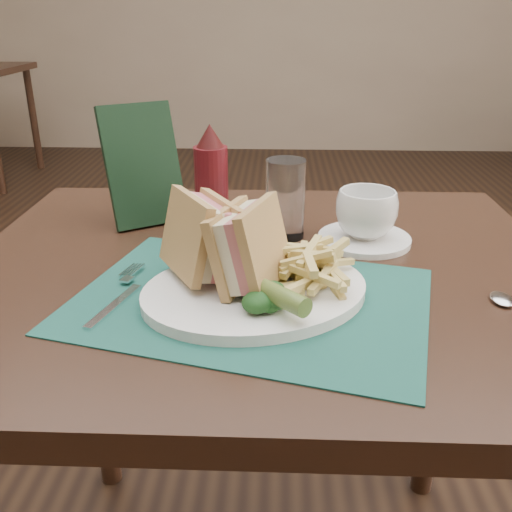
% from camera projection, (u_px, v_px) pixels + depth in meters
% --- Properties ---
extents(floor, '(7.00, 7.00, 0.00)m').
position_uv_depth(floor, '(266.00, 432.00, 1.61)').
color(floor, black).
rests_on(floor, ground).
extents(wall_back, '(6.00, 0.00, 6.00)m').
position_uv_depth(wall_back, '(276.00, 149.00, 4.81)').
color(wall_back, tan).
rests_on(wall_back, ground).
extents(table_main, '(0.90, 0.75, 0.75)m').
position_uv_depth(table_main, '(261.00, 458.00, 1.00)').
color(table_main, black).
rests_on(table_main, ground).
extents(placemat, '(0.52, 0.42, 0.00)m').
position_uv_depth(placemat, '(250.00, 300.00, 0.74)').
color(placemat, '#174C41').
rests_on(placemat, table_main).
extents(plate, '(0.37, 0.34, 0.01)m').
position_uv_depth(plate, '(255.00, 291.00, 0.75)').
color(plate, white).
rests_on(plate, placemat).
extents(sandwich_half_a, '(0.13, 0.14, 0.12)m').
position_uv_depth(sandwich_half_a, '(186.00, 239.00, 0.74)').
color(sandwich_half_a, tan).
rests_on(sandwich_half_a, plate).
extents(sandwich_half_b, '(0.11, 0.14, 0.11)m').
position_uv_depth(sandwich_half_b, '(234.00, 243.00, 0.73)').
color(sandwich_half_b, tan).
rests_on(sandwich_half_b, plate).
extents(kale_garnish, '(0.11, 0.08, 0.03)m').
position_uv_depth(kale_garnish, '(254.00, 297.00, 0.69)').
color(kale_garnish, '#143714').
rests_on(kale_garnish, plate).
extents(pickle_spear, '(0.10, 0.11, 0.03)m').
position_uv_depth(pickle_spear, '(270.00, 291.00, 0.68)').
color(pickle_spear, '#4A6125').
rests_on(pickle_spear, plate).
extents(fries_pile, '(0.18, 0.20, 0.05)m').
position_uv_depth(fries_pile, '(311.00, 265.00, 0.75)').
color(fries_pile, tan).
rests_on(fries_pile, plate).
extents(fork, '(0.08, 0.17, 0.01)m').
position_uv_depth(fork, '(120.00, 292.00, 0.75)').
color(fork, silver).
rests_on(fork, placemat).
extents(saucer, '(0.15, 0.15, 0.01)m').
position_uv_depth(saucer, '(364.00, 239.00, 0.93)').
color(saucer, white).
rests_on(saucer, table_main).
extents(coffee_cup, '(0.14, 0.14, 0.08)m').
position_uv_depth(coffee_cup, '(366.00, 214.00, 0.91)').
color(coffee_cup, white).
rests_on(coffee_cup, saucer).
extents(drinking_glass, '(0.08, 0.08, 0.13)m').
position_uv_depth(drinking_glass, '(285.00, 199.00, 0.93)').
color(drinking_glass, white).
rests_on(drinking_glass, table_main).
extents(ketchup_bottle, '(0.07, 0.07, 0.19)m').
position_uv_depth(ketchup_bottle, '(211.00, 182.00, 0.92)').
color(ketchup_bottle, '#4F0D13').
rests_on(ketchup_bottle, table_main).
extents(check_presenter, '(0.15, 0.13, 0.20)m').
position_uv_depth(check_presenter, '(143.00, 165.00, 0.98)').
color(check_presenter, black).
rests_on(check_presenter, table_main).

